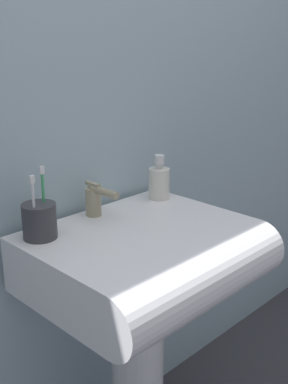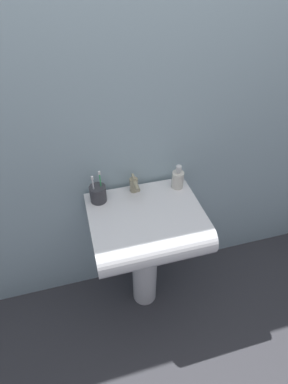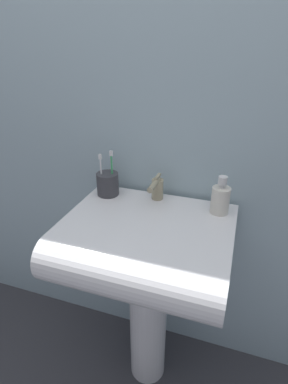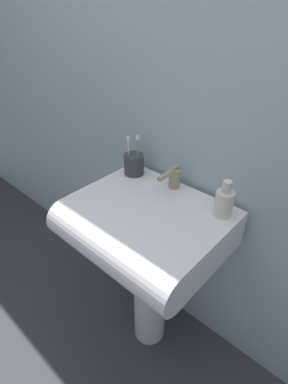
{
  "view_description": "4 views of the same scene",
  "coord_description": "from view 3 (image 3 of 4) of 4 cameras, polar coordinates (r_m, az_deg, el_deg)",
  "views": [
    {
      "loc": [
        -0.85,
        -0.87,
        1.34
      ],
      "look_at": [
        0.02,
        -0.0,
        0.93
      ],
      "focal_mm": 45.0,
      "sensor_mm": 36.0,
      "label": 1
    },
    {
      "loc": [
        -0.31,
        -1.1,
        1.92
      ],
      "look_at": [
        0.0,
        0.02,
        0.94
      ],
      "focal_mm": 28.0,
      "sensor_mm": 36.0,
      "label": 2
    },
    {
      "loc": [
        0.27,
        -0.86,
        1.39
      ],
      "look_at": [
        -0.02,
        0.0,
        0.94
      ],
      "focal_mm": 28.0,
      "sensor_mm": 36.0,
      "label": 3
    },
    {
      "loc": [
        0.6,
        -0.71,
        1.51
      ],
      "look_at": [
        -0.04,
        0.0,
        0.88
      ],
      "focal_mm": 28.0,
      "sensor_mm": 36.0,
      "label": 4
    }
  ],
  "objects": [
    {
      "name": "faucet",
      "position": [
        1.17,
        2.44,
        0.79
      ],
      "size": [
        0.05,
        0.13,
        0.1
      ],
      "color": "tan",
      "rests_on": "sink_basin"
    },
    {
      "name": "wall_back",
      "position": [
        1.17,
        5.11,
        16.9
      ],
      "size": [
        5.0,
        0.05,
        2.4
      ],
      "primitive_type": "cube",
      "color": "#9EB7C1",
      "rests_on": "ground"
    },
    {
      "name": "sink_pedestal",
      "position": [
        1.39,
        0.78,
        -22.82
      ],
      "size": [
        0.16,
        0.16,
        0.68
      ],
      "primitive_type": "cylinder",
      "color": "white",
      "rests_on": "ground"
    },
    {
      "name": "sink_basin",
      "position": [
        1.07,
        -0.04,
        -10.34
      ],
      "size": [
        0.59,
        0.5,
        0.16
      ],
      "color": "white",
      "rests_on": "sink_pedestal"
    },
    {
      "name": "soap_bottle",
      "position": [
        1.12,
        14.35,
        -1.29
      ],
      "size": [
        0.07,
        0.07,
        0.14
      ],
      "color": "silver",
      "rests_on": "sink_basin"
    },
    {
      "name": "toothbrush_cup",
      "position": [
        1.23,
        -6.93,
        1.6
      ],
      "size": [
        0.09,
        0.09,
        0.19
      ],
      "color": "#38383D",
      "rests_on": "sink_basin"
    },
    {
      "name": "ground_plane",
      "position": [
        1.66,
        0.7,
        -30.44
      ],
      "size": [
        6.0,
        6.0,
        0.0
      ],
      "primitive_type": "plane",
      "color": "#38383D",
      "rests_on": "ground"
    }
  ]
}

